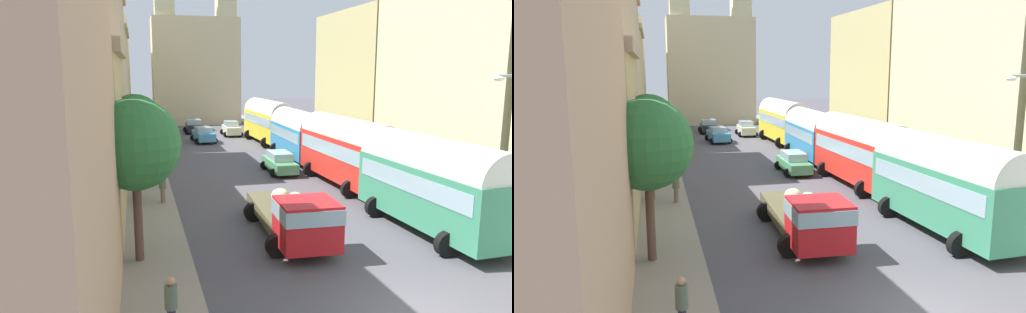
% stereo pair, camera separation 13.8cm
% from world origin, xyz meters
% --- Properties ---
extents(ground_plane, '(154.00, 154.00, 0.00)m').
position_xyz_m(ground_plane, '(0.00, 27.00, 0.00)').
color(ground_plane, '#4E4C53').
extents(sidewalk_left, '(2.50, 70.00, 0.14)m').
position_xyz_m(sidewalk_left, '(-7.25, 27.00, 0.07)').
color(sidewalk_left, gray).
rests_on(sidewalk_left, ground).
extents(sidewalk_right, '(2.50, 70.00, 0.14)m').
position_xyz_m(sidewalk_right, '(7.25, 27.00, 0.07)').
color(sidewalk_right, gray).
rests_on(sidewalk_right, ground).
extents(building_left_1, '(6.11, 12.14, 8.22)m').
position_xyz_m(building_left_1, '(-11.28, 12.02, 4.13)').
color(building_left_1, tan).
rests_on(building_left_1, ground).
extents(building_left_2, '(4.57, 11.95, 12.95)m').
position_xyz_m(building_left_2, '(-10.58, 24.27, 6.51)').
color(building_left_2, tan).
rests_on(building_left_2, ground).
extents(building_left_3, '(4.99, 14.23, 10.91)m').
position_xyz_m(building_left_3, '(-10.77, 37.80, 5.48)').
color(building_left_3, tan).
rests_on(building_left_3, ground).
extents(building_left_4, '(4.64, 14.51, 13.18)m').
position_xyz_m(building_left_4, '(-10.82, 52.81, 6.59)').
color(building_left_4, beige).
rests_on(building_left_4, ground).
extents(building_right_1, '(4.38, 12.26, 11.85)m').
position_xyz_m(building_right_1, '(10.69, 13.30, 5.93)').
color(building_right_1, beige).
rests_on(building_right_1, ground).
extents(building_right_2, '(5.82, 11.52, 11.80)m').
position_xyz_m(building_right_2, '(11.41, 25.40, 5.90)').
color(building_right_2, tan).
rests_on(building_right_2, ground).
extents(distant_church, '(11.23, 6.07, 23.10)m').
position_xyz_m(distant_church, '(0.00, 53.21, 8.06)').
color(distant_church, beige).
rests_on(distant_church, ground).
extents(parked_bus_0, '(3.58, 8.64, 4.23)m').
position_xyz_m(parked_bus_0, '(4.60, 6.50, 2.34)').
color(parked_bus_0, '#3B906A').
rests_on(parked_bus_0, ground).
extents(parked_bus_1, '(3.41, 9.32, 4.24)m').
position_xyz_m(parked_bus_1, '(4.60, 15.50, 2.36)').
color(parked_bus_1, red).
rests_on(parked_bus_1, ground).
extents(parked_bus_2, '(3.40, 8.31, 3.96)m').
position_xyz_m(parked_bus_2, '(4.60, 24.50, 2.18)').
color(parked_bus_2, teal).
rests_on(parked_bus_2, ground).
extents(parked_bus_3, '(3.48, 9.51, 4.23)m').
position_xyz_m(parked_bus_3, '(4.60, 33.50, 2.35)').
color(parked_bus_3, gold).
rests_on(parked_bus_3, ground).
extents(cargo_truck_0, '(3.27, 7.71, 2.24)m').
position_xyz_m(cargo_truck_0, '(-1.67, 6.59, 1.18)').
color(cargo_truck_0, red).
rests_on(cargo_truck_0, ground).
extents(car_0, '(2.44, 4.25, 1.52)m').
position_xyz_m(car_0, '(-1.47, 35.64, 0.77)').
color(car_0, '#438FC4').
rests_on(car_0, ground).
extents(car_1, '(2.39, 3.71, 1.55)m').
position_xyz_m(car_1, '(-1.57, 42.95, 0.78)').
color(car_1, '#1E2530').
rests_on(car_1, ground).
extents(car_2, '(2.17, 4.40, 1.48)m').
position_xyz_m(car_2, '(1.72, 20.01, 0.74)').
color(car_2, '#49915A').
rests_on(car_2, ground).
extents(car_3, '(2.21, 3.98, 1.61)m').
position_xyz_m(car_3, '(2.13, 39.74, 0.80)').
color(car_3, beige).
rests_on(car_3, ground).
extents(pedestrian_0, '(0.41, 0.41, 1.78)m').
position_xyz_m(pedestrian_0, '(-7.61, 22.82, 1.01)').
color(pedestrian_0, '#6A6958').
rests_on(pedestrian_0, ground).
extents(pedestrian_1, '(0.46, 0.46, 1.70)m').
position_xyz_m(pedestrian_1, '(-7.55, 20.86, 0.96)').
color(pedestrian_1, '#212B3F').
rests_on(pedestrian_1, ground).
extents(pedestrian_2, '(0.33, 0.33, 1.78)m').
position_xyz_m(pedestrian_2, '(-7.13, 24.00, 1.03)').
color(pedestrian_2, '#272D3A').
rests_on(pedestrian_2, ground).
extents(pedestrian_3, '(0.45, 0.45, 1.70)m').
position_xyz_m(pedestrian_3, '(-6.64, 13.70, 0.96)').
color(pedestrian_3, '#76645A').
rests_on(pedestrian_3, ground).
extents(pedestrian_4, '(0.47, 0.47, 1.90)m').
position_xyz_m(pedestrian_4, '(-7.13, 0.24, 1.09)').
color(pedestrian_4, '#2E263E').
rests_on(pedestrian_4, ground).
extents(roadside_tree_0, '(3.30, 3.30, 6.12)m').
position_xyz_m(roadside_tree_0, '(-7.90, 5.98, 4.44)').
color(roadside_tree_0, brown).
rests_on(roadside_tree_0, ground).
extents(roadside_tree_1, '(3.04, 3.04, 5.84)m').
position_xyz_m(roadside_tree_1, '(-7.90, 14.73, 4.29)').
color(roadside_tree_1, brown).
rests_on(roadside_tree_1, ground).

